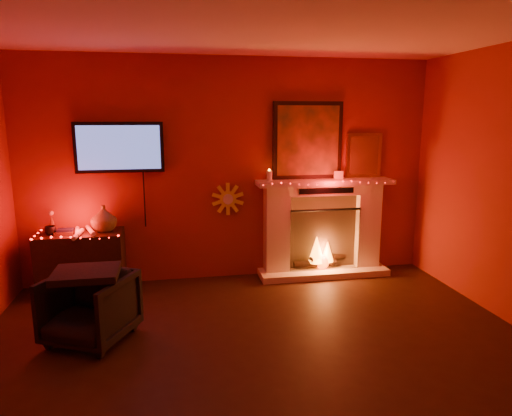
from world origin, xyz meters
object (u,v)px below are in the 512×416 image
(sunburst_clock, at_px, (228,199))
(console_table, at_px, (83,259))
(fireplace, at_px, (322,219))
(armchair, at_px, (90,308))
(tv, at_px, (120,148))

(sunburst_clock, relative_size, console_table, 0.40)
(sunburst_clock, bearing_deg, fireplace, -4.37)
(fireplace, height_order, armchair, fireplace)
(tv, relative_size, console_table, 1.23)
(tv, xyz_separation_m, sunburst_clock, (1.25, 0.03, -0.65))
(sunburst_clock, xyz_separation_m, armchair, (-1.43, -1.46, -0.69))
(console_table, bearing_deg, fireplace, 2.54)
(fireplace, xyz_separation_m, armchair, (-2.63, -1.36, -0.41))
(sunburst_clock, height_order, armchair, sunburst_clock)
(fireplace, relative_size, sunburst_clock, 5.45)
(fireplace, height_order, tv, fireplace)
(tv, height_order, armchair, tv)
(fireplace, distance_m, tv, 2.61)
(tv, bearing_deg, sunburst_clock, 1.24)
(sunburst_clock, distance_m, armchair, 2.16)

